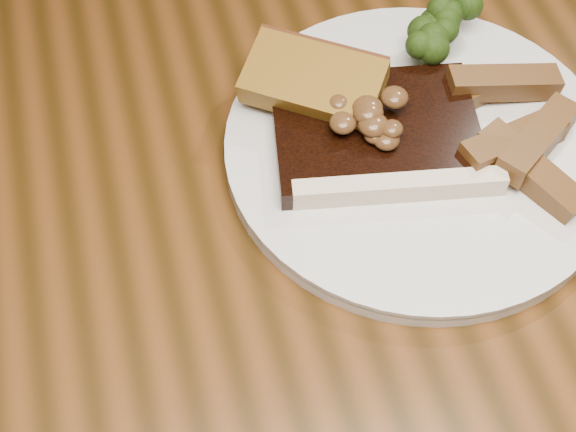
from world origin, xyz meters
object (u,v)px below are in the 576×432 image
(dining_table, at_px, (308,286))
(plate, at_px, (418,149))
(garlic_bread, at_px, (313,99))
(steak, at_px, (376,135))
(chair_far, at_px, (107,24))
(potato_wedges, at_px, (493,124))

(dining_table, bearing_deg, plate, 23.49)
(plate, relative_size, garlic_bread, 2.87)
(steak, bearing_deg, chair_far, 120.84)
(garlic_bread, bearing_deg, chair_far, 144.06)
(plate, bearing_deg, garlic_bread, 140.87)
(garlic_bread, bearing_deg, plate, -3.76)
(dining_table, bearing_deg, garlic_bread, 73.53)
(dining_table, bearing_deg, steak, 38.38)
(dining_table, distance_m, potato_wedges, 0.20)
(garlic_bread, xyz_separation_m, potato_wedges, (0.13, -0.06, 0.00))
(plate, xyz_separation_m, garlic_bread, (-0.07, 0.06, 0.02))
(dining_table, relative_size, chair_far, 1.81)
(dining_table, distance_m, chair_far, 0.60)
(chair_far, distance_m, garlic_bread, 0.56)
(steak, bearing_deg, dining_table, -131.52)
(dining_table, relative_size, steak, 10.35)
(chair_far, height_order, plate, chair_far)
(chair_far, relative_size, garlic_bread, 8.39)
(garlic_bread, distance_m, potato_wedges, 0.14)
(dining_table, relative_size, potato_wedges, 13.73)
(dining_table, distance_m, plate, 0.15)
(chair_far, xyz_separation_m, plate, (0.22, -0.51, 0.27))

